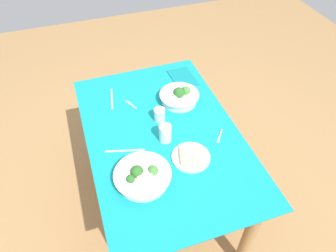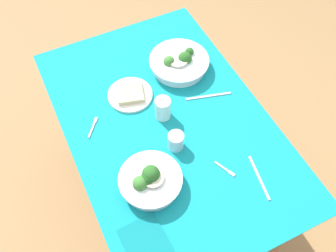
{
  "view_description": "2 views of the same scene",
  "coord_description": "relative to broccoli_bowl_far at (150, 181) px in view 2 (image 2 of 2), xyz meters",
  "views": [
    {
      "loc": [
        1.14,
        -0.36,
        2.02
      ],
      "look_at": [
        -0.02,
        0.04,
        0.78
      ],
      "focal_mm": 33.59,
      "sensor_mm": 36.0,
      "label": 1
    },
    {
      "loc": [
        -0.83,
        0.4,
        2.07
      ],
      "look_at": [
        -0.04,
        0.01,
        0.78
      ],
      "focal_mm": 40.5,
      "sensor_mm": 36.0,
      "label": 2
    }
  ],
  "objects": [
    {
      "name": "napkin_folded_upper",
      "position": [
        -0.22,
        0.1,
        -0.04
      ],
      "size": [
        0.22,
        0.16,
        0.01
      ],
      "primitive_type": "cube",
      "rotation": [
        0.0,
        0.0,
        0.05
      ],
      "color": "#0F777D",
      "rests_on": "dining_table"
    },
    {
      "name": "table_knife_left",
      "position": [
        -0.16,
        -0.39,
        -0.04
      ],
      "size": [
        0.19,
        0.04,
        0.0
      ],
      "primitive_type": "cube",
      "rotation": [
        0.0,
        0.0,
        2.96
      ],
      "color": "#B7B7BC",
      "rests_on": "dining_table"
    },
    {
      "name": "dining_table",
      "position": [
        0.23,
        -0.18,
        -0.17
      ],
      "size": [
        1.28,
        0.83,
        0.74
      ],
      "color": "teal",
      "rests_on": "ground_plane"
    },
    {
      "name": "bread_side_plate",
      "position": [
        0.44,
        -0.1,
        -0.03
      ],
      "size": [
        0.2,
        0.2,
        0.04
      ],
      "color": "silver",
      "rests_on": "dining_table"
    },
    {
      "name": "broccoli_bowl_near",
      "position": [
        0.5,
        -0.37,
        -0.0
      ],
      "size": [
        0.28,
        0.28,
        0.1
      ],
      "color": "white",
      "rests_on": "dining_table"
    },
    {
      "name": "table_knife_right",
      "position": [
        0.28,
        -0.41,
        -0.04
      ],
      "size": [
        0.06,
        0.2,
        0.0
      ],
      "primitive_type": "cube",
      "rotation": [
        0.0,
        0.0,
        4.44
      ],
      "color": "#B7B7BC",
      "rests_on": "dining_table"
    },
    {
      "name": "fork_by_near_bowl",
      "position": [
        -0.07,
        -0.29,
        -0.04
      ],
      "size": [
        0.09,
        0.05,
        0.0
      ],
      "rotation": [
        0.0,
        0.0,
        3.56
      ],
      "color": "#B7B7BC",
      "rests_on": "dining_table"
    },
    {
      "name": "ground_plane",
      "position": [
        0.23,
        -0.18,
        -0.78
      ],
      "size": [
        6.0,
        6.0,
        0.0
      ],
      "primitive_type": "plane",
      "color": "#9E7547"
    },
    {
      "name": "water_glass_center",
      "position": [
        0.11,
        -0.17,
        0.0
      ],
      "size": [
        0.07,
        0.07,
        0.08
      ],
      "primitive_type": "cylinder",
      "color": "silver",
      "rests_on": "dining_table"
    },
    {
      "name": "water_glass_side",
      "position": [
        0.28,
        -0.19,
        0.01
      ],
      "size": [
        0.07,
        0.07,
        0.1
      ],
      "primitive_type": "cylinder",
      "color": "silver",
      "rests_on": "dining_table"
    },
    {
      "name": "broccoli_bowl_far",
      "position": [
        0.0,
        0.0,
        0.0
      ],
      "size": [
        0.24,
        0.24,
        0.11
      ],
      "color": "white",
      "rests_on": "dining_table"
    },
    {
      "name": "fork_by_far_bowl",
      "position": [
        0.35,
        0.11,
        -0.04
      ],
      "size": [
        0.09,
        0.07,
        0.0
      ],
      "rotation": [
        0.0,
        0.0,
        5.61
      ],
      "color": "#B7B7BC",
      "rests_on": "dining_table"
    }
  ]
}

